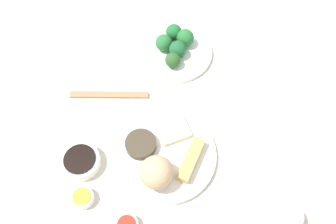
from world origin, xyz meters
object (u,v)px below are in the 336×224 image
at_px(teacup, 285,217).
at_px(chopsticks_pair, 109,95).
at_px(sauce_ramekin_hot_mustard, 83,198).
at_px(main_plate, 166,155).
at_px(soy_sauce_bowl, 81,161).
at_px(broccoli_plate, 175,52).

height_order(teacup, chopsticks_pair, teacup).
height_order(sauce_ramekin_hot_mustard, chopsticks_pair, sauce_ramekin_hot_mustard).
distance_m(main_plate, soy_sauce_bowl, 0.22).
relative_size(main_plate, sauce_ramekin_hot_mustard, 4.91).
bearing_deg(broccoli_plate, sauce_ramekin_hot_mustard, -46.63).
xyz_separation_m(main_plate, soy_sauce_bowl, (-0.06, -0.21, 0.01)).
bearing_deg(sauce_ramekin_hot_mustard, teacup, 64.00).
bearing_deg(broccoli_plate, teacup, 5.98).
distance_m(broccoli_plate, teacup, 0.57).
distance_m(sauce_ramekin_hot_mustard, teacup, 0.48).
height_order(soy_sauce_bowl, teacup, teacup).
relative_size(broccoli_plate, soy_sauce_bowl, 2.35).
relative_size(soy_sauce_bowl, teacup, 1.53).
xyz_separation_m(sauce_ramekin_hot_mustard, teacup, (0.21, 0.43, 0.02)).
bearing_deg(teacup, main_plate, -140.48).
distance_m(broccoli_plate, chopsticks_pair, 0.25).
xyz_separation_m(main_plate, broccoli_plate, (-0.32, 0.15, -0.00)).
xyz_separation_m(teacup, chopsticks_pair, (-0.48, -0.30, -0.03)).
height_order(main_plate, teacup, teacup).
bearing_deg(chopsticks_pair, main_plate, 21.00).
height_order(broccoli_plate, chopsticks_pair, broccoli_plate).
distance_m(broccoli_plate, sauce_ramekin_hot_mustard, 0.51).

